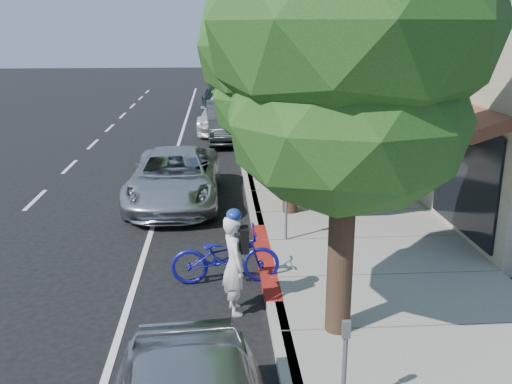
{
  "coord_description": "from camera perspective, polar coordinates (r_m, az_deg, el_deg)",
  "views": [
    {
      "loc": [
        -0.95,
        -10.01,
        4.8
      ],
      "look_at": [
        -0.14,
        1.77,
        1.35
      ],
      "focal_mm": 40.0,
      "sensor_mm": 36.0,
      "label": 1
    }
  ],
  "objects": [
    {
      "name": "ground",
      "position": [
        11.14,
        1.37,
        -9.24
      ],
      "size": [
        120.0,
        120.0,
        0.0
      ],
      "primitive_type": "plane",
      "color": "black",
      "rests_on": "ground"
    },
    {
      "name": "sidewalk",
      "position": [
        18.9,
        6.11,
        1.72
      ],
      "size": [
        4.6,
        56.0,
        0.15
      ],
      "primitive_type": "cube",
      "color": "gray",
      "rests_on": "ground"
    },
    {
      "name": "curb",
      "position": [
        18.64,
        -0.87,
        1.61
      ],
      "size": [
        0.3,
        56.0,
        0.15
      ],
      "primitive_type": "cube",
      "color": "#9E998E",
      "rests_on": "ground"
    },
    {
      "name": "curb_red_segment",
      "position": [
        12.01,
        0.93,
        -6.86
      ],
      "size": [
        0.32,
        4.0,
        0.15
      ],
      "primitive_type": "cube",
      "color": "maroon",
      "rests_on": "ground"
    },
    {
      "name": "storefront_building",
      "position": [
        29.95,
        17.17,
        13.11
      ],
      "size": [
        10.0,
        36.0,
        7.0
      ],
      "primitive_type": "cube",
      "color": "#BAB08F",
      "rests_on": "ground"
    },
    {
      "name": "street_tree_0",
      "position": [
        8.22,
        9.43,
        15.68
      ],
      "size": [
        4.17,
        4.17,
        7.53
      ],
      "color": "black",
      "rests_on": "ground"
    },
    {
      "name": "street_tree_1",
      "position": [
        14.14,
        3.71,
        14.07
      ],
      "size": [
        4.79,
        4.79,
        7.07
      ],
      "color": "black",
      "rests_on": "ground"
    },
    {
      "name": "street_tree_2",
      "position": [
        20.09,
        1.41,
        15.66
      ],
      "size": [
        4.95,
        4.95,
        7.54
      ],
      "color": "black",
      "rests_on": "ground"
    },
    {
      "name": "street_tree_3",
      "position": [
        26.07,
        0.16,
        15.63
      ],
      "size": [
        4.31,
        4.31,
        7.25
      ],
      "color": "black",
      "rests_on": "ground"
    },
    {
      "name": "street_tree_4",
      "position": [
        32.06,
        -0.64,
        16.33
      ],
      "size": [
        3.97,
        3.97,
        7.57
      ],
      "color": "black",
      "rests_on": "ground"
    },
    {
      "name": "street_tree_5",
      "position": [
        38.05,
        -1.18,
        16.04
      ],
      "size": [
        4.32,
        4.32,
        7.43
      ],
      "color": "black",
      "rests_on": "ground"
    },
    {
      "name": "cyclist",
      "position": [
        9.8,
        -2.16,
        -7.28
      ],
      "size": [
        0.53,
        0.71,
        1.77
      ],
      "primitive_type": "imported",
      "rotation": [
        0.0,
        0.0,
        1.75
      ],
      "color": "silver",
      "rests_on": "ground"
    },
    {
      "name": "bicycle",
      "position": [
        11.02,
        -3.08,
        -6.41
      ],
      "size": [
        2.11,
        0.78,
        1.1
      ],
      "primitive_type": "imported",
      "rotation": [
        0.0,
        0.0,
        1.6
      ],
      "color": "#161490",
      "rests_on": "ground"
    },
    {
      "name": "silver_suv",
      "position": [
        16.08,
        -8.13,
        1.47
      ],
      "size": [
        2.53,
        5.31,
        1.46
      ],
      "primitive_type": "imported",
      "rotation": [
        0.0,
        0.0,
        -0.02
      ],
      "color": "silver",
      "rests_on": "ground"
    },
    {
      "name": "dark_sedan",
      "position": [
        24.83,
        -2.85,
        7.08
      ],
      "size": [
        1.99,
        5.12,
        1.66
      ],
      "primitive_type": "imported",
      "rotation": [
        0.0,
        0.0,
        0.05
      ],
      "color": "#212527",
      "rests_on": "ground"
    },
    {
      "name": "white_pickup",
      "position": [
        27.37,
        -2.96,
        7.92
      ],
      "size": [
        2.89,
        5.9,
        1.65
      ],
      "primitive_type": "imported",
      "rotation": [
        0.0,
        0.0,
        -0.1
      ],
      "color": "silver",
      "rests_on": "ground"
    },
    {
      "name": "dark_suv_far",
      "position": [
        32.12,
        -3.72,
        9.12
      ],
      "size": [
        2.04,
        4.81,
        1.62
      ],
      "primitive_type": "imported",
      "rotation": [
        0.0,
        0.0,
        0.03
      ],
      "color": "black",
      "rests_on": "ground"
    },
    {
      "name": "pedestrian",
      "position": [
        22.94,
        4.21,
        7.04
      ],
      "size": [
        1.21,
        1.18,
        1.96
      ],
      "primitive_type": "imported",
      "rotation": [
        0.0,
        0.0,
        3.84
      ],
      "color": "black",
      "rests_on": "sidewalk"
    }
  ]
}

